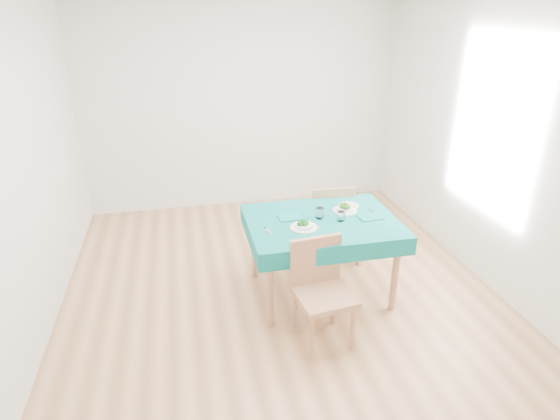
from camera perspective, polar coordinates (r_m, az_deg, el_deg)
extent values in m
cube|color=#9B6840|center=(4.54, 0.00, -9.97)|extent=(4.00, 4.50, 0.02)
cube|color=silver|center=(6.10, -4.67, 12.76)|extent=(4.00, 0.02, 2.70)
cube|color=silver|center=(2.02, 14.22, -12.38)|extent=(4.00, 0.02, 2.70)
cube|color=silver|center=(4.04, -28.98, 4.01)|extent=(0.02, 4.50, 2.70)
cube|color=silver|center=(4.78, 24.36, 7.60)|extent=(0.02, 4.50, 2.70)
cube|color=#085F5C|center=(4.35, 4.97, -5.73)|extent=(1.33, 1.01, 0.76)
cube|color=#976847|center=(3.67, 5.48, -9.03)|extent=(0.48, 0.52, 1.07)
cube|color=#976847|center=(4.93, 5.93, 0.17)|extent=(0.47, 0.51, 1.09)
cube|color=silver|center=(3.95, -1.39, -2.59)|extent=(0.07, 0.17, 0.00)
cube|color=silver|center=(4.08, 4.15, -1.70)|extent=(0.05, 0.18, 0.00)
cube|color=silver|center=(4.35, 5.32, -0.09)|extent=(0.04, 0.18, 0.00)
cube|color=silver|center=(4.38, 11.19, -0.28)|extent=(0.04, 0.21, 0.00)
cube|color=#0C6965|center=(4.18, 1.20, -0.95)|extent=(0.21, 0.15, 0.01)
cube|color=#0C6965|center=(4.27, 10.98, -0.86)|extent=(0.22, 0.16, 0.01)
cylinder|color=white|center=(4.19, 4.87, -0.37)|extent=(0.08, 0.08, 0.10)
cylinder|color=white|center=(4.16, 7.44, -0.75)|extent=(0.07, 0.07, 0.09)
cylinder|color=#D7DD6C|center=(4.48, 8.40, 0.54)|extent=(0.19, 0.19, 0.01)
cube|color=beige|center=(4.48, 8.41, 0.69)|extent=(0.12, 0.12, 0.02)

